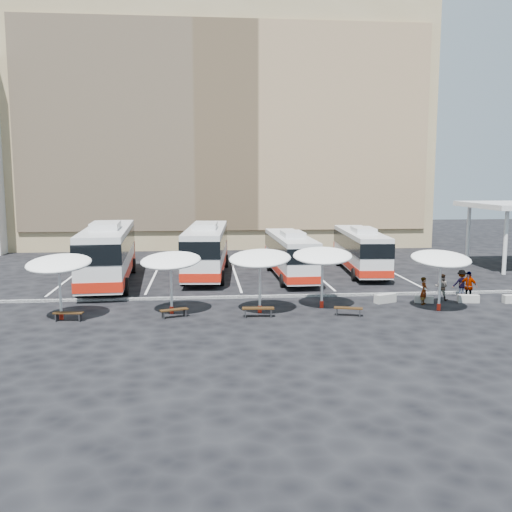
{
  "coord_description": "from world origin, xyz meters",
  "views": [
    {
      "loc": [
        -2.39,
        -33.09,
        7.29
      ],
      "look_at": [
        1.0,
        3.0,
        2.2
      ],
      "focal_mm": 40.0,
      "sensor_mm": 36.0,
      "label": 1
    }
  ],
  "objects": [
    {
      "name": "bay_lines",
      "position": [
        0.0,
        8.0,
        0.01
      ],
      "size": [
        24.15,
        12.0,
        0.01
      ],
      "color": "white",
      "rests_on": "ground"
    },
    {
      "name": "sunshade_3",
      "position": [
        4.18,
        -2.42,
        2.91
      ],
      "size": [
        3.85,
        3.88,
        3.43
      ],
      "rotation": [
        0.0,
        0.0,
        -0.19
      ],
      "color": "silver",
      "rests_on": "ground"
    },
    {
      "name": "conc_bench_1",
      "position": [
        10.35,
        -1.77,
        0.2
      ],
      "size": [
        1.12,
        0.66,
        0.4
      ],
      "primitive_type": "cube",
      "rotation": [
        0.0,
        0.0,
        -0.31
      ],
      "color": "gray",
      "rests_on": "ground"
    },
    {
      "name": "wood_bench_3",
      "position": [
        5.17,
        -4.45,
        0.35
      ],
      "size": [
        1.54,
        0.8,
        0.46
      ],
      "rotation": [
        0.0,
        0.0,
        -0.29
      ],
      "color": "black",
      "rests_on": "ground"
    },
    {
      "name": "bus_2",
      "position": [
        3.88,
        7.19,
        1.76
      ],
      "size": [
        2.69,
        10.9,
        3.45
      ],
      "rotation": [
        0.0,
        0.0,
        0.02
      ],
      "color": "silver",
      "rests_on": "ground"
    },
    {
      "name": "passenger_0",
      "position": [
        10.16,
        -2.18,
        0.79
      ],
      "size": [
        0.65,
        0.69,
        1.58
      ],
      "primitive_type": "imported",
      "rotation": [
        0.0,
        0.0,
        0.92
      ],
      "color": "black",
      "rests_on": "ground"
    },
    {
      "name": "bus_1",
      "position": [
        -2.13,
        8.85,
        2.03
      ],
      "size": [
        3.63,
        12.69,
        3.97
      ],
      "rotation": [
        0.0,
        0.0,
        -0.08
      ],
      "color": "silver",
      "rests_on": "ground"
    },
    {
      "name": "sandstone_building",
      "position": [
        0.0,
        31.87,
        12.63
      ],
      "size": [
        42.0,
        18.25,
        29.6
      ],
      "color": "tan",
      "rests_on": "ground"
    },
    {
      "name": "wood_bench_2",
      "position": [
        0.43,
        -4.26,
        0.39
      ],
      "size": [
        1.69,
        0.55,
        0.51
      ],
      "rotation": [
        0.0,
        0.0,
        -0.07
      ],
      "color": "black",
      "rests_on": "ground"
    },
    {
      "name": "wood_bench_0",
      "position": [
        -9.23,
        -4.18,
        0.35
      ],
      "size": [
        1.54,
        0.57,
        0.46
      ],
      "rotation": [
        0.0,
        0.0,
        -0.11
      ],
      "color": "black",
      "rests_on": "ground"
    },
    {
      "name": "sunshade_4",
      "position": [
        10.43,
        -3.67,
        2.84
      ],
      "size": [
        3.25,
        3.29,
        3.35
      ],
      "rotation": [
        0.0,
        0.0,
        0.02
      ],
      "color": "silver",
      "rests_on": "ground"
    },
    {
      "name": "conc_bench_2",
      "position": [
        12.95,
        -1.93,
        0.22
      ],
      "size": [
        1.24,
        0.57,
        0.45
      ],
      "primitive_type": "cube",
      "rotation": [
        0.0,
        0.0,
        -0.15
      ],
      "color": "gray",
      "rests_on": "ground"
    },
    {
      "name": "ground",
      "position": [
        0.0,
        0.0,
        0.0
      ],
      "size": [
        120.0,
        120.0,
        0.0
      ],
      "primitive_type": "plane",
      "color": "black",
      "rests_on": "ground"
    },
    {
      "name": "sunshade_2",
      "position": [
        0.62,
        -3.28,
        2.94
      ],
      "size": [
        4.21,
        4.24,
        3.46
      ],
      "rotation": [
        0.0,
        0.0,
        -0.33
      ],
      "color": "silver",
      "rests_on": "ground"
    },
    {
      "name": "conc_bench_0",
      "position": [
        8.12,
        -1.51,
        0.25
      ],
      "size": [
        1.41,
        0.95,
        0.5
      ],
      "primitive_type": "cube",
      "rotation": [
        0.0,
        0.0,
        0.42
      ],
      "color": "gray",
      "rests_on": "ground"
    },
    {
      "name": "bus_3",
      "position": [
        9.54,
        8.95,
        1.8
      ],
      "size": [
        3.16,
        11.23,
        3.52
      ],
      "rotation": [
        0.0,
        0.0,
        -0.07
      ],
      "color": "silver",
      "rests_on": "ground"
    },
    {
      "name": "passenger_1",
      "position": [
        11.68,
        -1.15,
        0.78
      ],
      "size": [
        0.96,
        0.91,
        1.57
      ],
      "primitive_type": "imported",
      "rotation": [
        0.0,
        0.0,
        2.56
      ],
      "color": "black",
      "rests_on": "ground"
    },
    {
      "name": "passenger_2",
      "position": [
        13.04,
        -1.68,
        0.9
      ],
      "size": [
        1.05,
        1.05,
        1.79
      ],
      "primitive_type": "imported",
      "rotation": [
        0.0,
        0.0,
        -0.78
      ],
      "color": "black",
      "rests_on": "ground"
    },
    {
      "name": "passenger_3",
      "position": [
        13.28,
        -0.27,
        0.82
      ],
      "size": [
        1.09,
        0.67,
        1.64
      ],
      "primitive_type": "imported",
      "rotation": [
        0.0,
        0.0,
        3.09
      ],
      "color": "black",
      "rests_on": "ground"
    },
    {
      "name": "bus_0",
      "position": [
        -8.85,
        6.33,
        2.18
      ],
      "size": [
        3.74,
        13.61,
        4.27
      ],
      "rotation": [
        0.0,
        0.0,
        0.06
      ],
      "color": "silver",
      "rests_on": "ground"
    },
    {
      "name": "sunshade_1",
      "position": [
        -4.1,
        -2.98,
        2.85
      ],
      "size": [
        4.01,
        4.04,
        3.35
      ],
      "rotation": [
        0.0,
        0.0,
        -0.3
      ],
      "color": "silver",
      "rests_on": "ground"
    },
    {
      "name": "sunshade_0",
      "position": [
        -9.67,
        -3.79,
        2.89
      ],
      "size": [
        3.77,
        3.81,
        3.41
      ],
      "rotation": [
        0.0,
        0.0,
        -0.18
      ],
      "color": "silver",
      "rests_on": "ground"
    },
    {
      "name": "curb_divider",
      "position": [
        0.0,
        0.5,
        0.07
      ],
      "size": [
        34.0,
        0.25,
        0.15
      ],
      "primitive_type": "cube",
      "color": "black",
      "rests_on": "ground"
    },
    {
      "name": "wood_bench_1",
      "position": [
        -3.93,
        -3.94,
        0.34
      ],
      "size": [
        1.5,
        0.86,
        0.45
      ],
      "rotation": [
        0.0,
        0.0,
        0.35
      ],
      "color": "black",
      "rests_on": "ground"
    }
  ]
}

